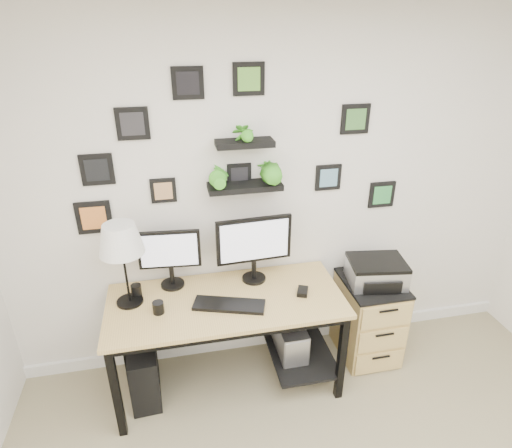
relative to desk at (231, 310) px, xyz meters
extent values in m
plane|color=silver|center=(0.45, 0.33, 0.67)|extent=(4.00, 0.00, 4.00)
cube|color=white|center=(0.45, 0.32, -0.58)|extent=(4.00, 0.03, 0.10)
cube|color=tan|center=(-0.04, -0.04, 0.11)|extent=(1.60, 0.70, 0.03)
cube|color=black|center=(-0.04, -0.04, 0.07)|extent=(1.54, 0.64, 0.05)
cube|color=black|center=(-0.04, 0.29, -0.17)|extent=(1.44, 0.02, 0.41)
cube|color=black|center=(0.51, -0.04, -0.45)|extent=(0.45, 0.63, 0.03)
cube|color=black|center=(-0.79, -0.34, -0.27)|extent=(0.05, 0.05, 0.72)
cube|color=black|center=(-0.79, 0.26, -0.27)|extent=(0.05, 0.05, 0.72)
cube|color=black|center=(0.71, -0.34, -0.27)|extent=(0.05, 0.05, 0.72)
cube|color=black|center=(0.71, 0.26, -0.27)|extent=(0.05, 0.05, 0.72)
cylinder|color=black|center=(-0.38, 0.21, 0.13)|extent=(0.18, 0.18, 0.02)
cylinder|color=black|center=(-0.38, 0.21, 0.21)|extent=(0.04, 0.04, 0.15)
cube|color=black|center=(-0.38, 0.21, 0.42)|extent=(0.43, 0.06, 0.28)
cube|color=silver|center=(-0.39, 0.19, 0.42)|extent=(0.38, 0.04, 0.24)
cylinder|color=black|center=(0.20, 0.17, 0.13)|extent=(0.18, 0.18, 0.02)
cylinder|color=black|center=(0.20, 0.17, 0.21)|extent=(0.04, 0.04, 0.15)
cube|color=black|center=(0.20, 0.16, 0.45)|extent=(0.54, 0.06, 0.33)
cube|color=silver|center=(0.20, 0.14, 0.45)|extent=(0.48, 0.03, 0.29)
cube|color=black|center=(-0.03, -0.12, 0.14)|extent=(0.50, 0.29, 0.02)
cube|color=black|center=(0.49, -0.08, 0.14)|extent=(0.11, 0.13, 0.03)
cylinder|color=black|center=(-0.67, 0.06, 0.13)|extent=(0.18, 0.18, 0.02)
cylinder|color=black|center=(-0.67, 0.06, 0.40)|extent=(0.02, 0.02, 0.53)
cone|color=white|center=(-0.67, 0.06, 0.61)|extent=(0.29, 0.29, 0.20)
cylinder|color=black|center=(-0.48, -0.09, 0.16)|extent=(0.07, 0.07, 0.08)
cylinder|color=black|center=(-0.63, 0.13, 0.17)|extent=(0.07, 0.07, 0.09)
cube|color=black|center=(-0.64, -0.02, -0.41)|extent=(0.22, 0.45, 0.44)
cube|color=gray|center=(0.44, 0.03, -0.41)|extent=(0.20, 0.43, 0.43)
cube|color=silver|center=(0.44, -0.19, -0.41)|extent=(0.17, 0.01, 0.40)
cube|color=tan|center=(1.10, 0.06, -0.30)|extent=(0.42, 0.50, 0.65)
cube|color=black|center=(1.10, 0.06, 0.03)|extent=(0.43, 0.51, 0.02)
cube|color=tan|center=(1.10, -0.19, -0.52)|extent=(0.39, 0.02, 0.18)
cylinder|color=black|center=(1.10, -0.21, -0.46)|extent=(0.14, 0.02, 0.02)
cube|color=tan|center=(1.10, -0.19, -0.30)|extent=(0.39, 0.02, 0.18)
cylinder|color=black|center=(1.10, -0.21, -0.24)|extent=(0.14, 0.02, 0.02)
cube|color=tan|center=(1.10, -0.19, -0.08)|extent=(0.39, 0.02, 0.18)
cylinder|color=black|center=(1.10, -0.21, -0.02)|extent=(0.14, 0.02, 0.02)
cube|color=silver|center=(1.11, 0.06, 0.12)|extent=(0.45, 0.37, 0.16)
cube|color=black|center=(1.11, 0.06, 0.22)|extent=(0.45, 0.37, 0.03)
cube|color=black|center=(1.09, -0.10, 0.10)|extent=(0.28, 0.06, 0.09)
cube|color=black|center=(0.15, 0.24, 0.82)|extent=(0.50, 0.18, 0.04)
cube|color=black|center=(0.15, 0.23, 1.12)|extent=(0.38, 0.15, 0.04)
imported|color=green|center=(-0.02, 0.24, 0.98)|extent=(0.15, 0.12, 0.27)
imported|color=green|center=(0.32, 0.24, 0.98)|extent=(0.15, 0.15, 0.27)
imported|color=green|center=(0.15, 0.23, 1.27)|extent=(0.13, 0.09, 0.25)
cube|color=black|center=(1.22, 0.32, 0.65)|extent=(0.20, 0.02, 0.20)
cube|color=#338E45|center=(1.22, 0.31, 0.65)|extent=(0.14, 0.00, 0.14)
cube|color=black|center=(-0.39, 0.32, 0.81)|extent=(0.17, 0.02, 0.17)
cube|color=tan|center=(-0.39, 0.31, 0.81)|extent=(0.12, 0.00, 0.12)
cube|color=black|center=(-0.85, 0.32, 0.65)|extent=(0.23, 0.02, 0.23)
cube|color=orange|center=(-0.85, 0.31, 0.65)|extent=(0.16, 0.00, 0.16)
cube|color=black|center=(0.20, 0.32, 1.51)|extent=(0.20, 0.02, 0.20)
cube|color=#589933|center=(0.20, 0.31, 1.51)|extent=(0.14, 0.00, 0.14)
cube|color=black|center=(0.94, 0.32, 1.22)|extent=(0.20, 0.02, 0.20)
cube|color=#3F7535|center=(0.94, 0.31, 1.22)|extent=(0.14, 0.00, 0.14)
cube|color=black|center=(-0.78, 0.32, 0.98)|extent=(0.20, 0.02, 0.20)
cube|color=black|center=(-0.78, 0.31, 0.98)|extent=(0.14, 0.00, 0.14)
cube|color=black|center=(0.78, 0.32, 0.81)|extent=(0.19, 0.02, 0.19)
cube|color=#5F8FA7|center=(0.78, 0.31, 0.81)|extent=(0.13, 0.00, 0.13)
cube|color=black|center=(-0.53, 0.32, 1.26)|extent=(0.20, 0.02, 0.20)
cube|color=#262428|center=(-0.53, 0.31, 1.26)|extent=(0.14, 0.00, 0.14)
cube|color=black|center=(-0.18, 0.32, 1.49)|extent=(0.20, 0.02, 0.20)
cube|color=black|center=(-0.18, 0.31, 1.49)|extent=(0.14, 0.00, 0.14)
cube|color=black|center=(0.13, 0.32, 0.88)|extent=(0.17, 0.02, 0.17)
cube|color=black|center=(0.13, 0.31, 0.88)|extent=(0.12, 0.00, 0.12)
camera|label=1|loc=(-0.33, -2.42, 1.85)|focal=30.00mm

